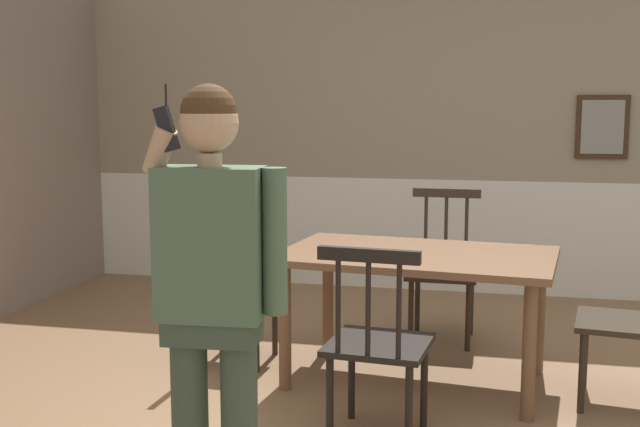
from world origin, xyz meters
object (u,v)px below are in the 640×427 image
Objects in this scene: dining_table at (417,269)px; chair_at_table_head at (633,316)px; person_figure at (214,279)px; chair_near_window at (377,343)px; chair_opposite_corner at (233,284)px; chair_by_doorway at (443,269)px.

chair_at_table_head is at bearing -6.44° from dining_table.
person_figure is at bearing 140.08° from chair_at_table_head.
chair_at_table_head is (1.24, 0.73, 0.01)m from chair_near_window.
chair_at_table_head is at bearing 86.33° from chair_opposite_corner.
dining_table is 1.82m from person_figure.
dining_table is at bearing -112.96° from person_figure.
chair_opposite_corner is at bearing 141.98° from chair_near_window.
chair_near_window is 1.43m from chair_opposite_corner.
chair_opposite_corner is (-1.23, -0.73, -0.00)m from chair_by_doorway.
person_figure is (-0.58, -1.70, 0.28)m from dining_table.
dining_table is 1.56× the size of chair_opposite_corner.
person_figure is at bearing -114.74° from chair_near_window.
chair_opposite_corner is (-1.04, 0.98, 0.01)m from chair_near_window.
dining_table is 0.88m from chair_near_window.
person_figure is (-0.48, -0.84, 0.47)m from chair_near_window.
person_figure is at bearing -108.85° from dining_table.
dining_table is 0.88m from chair_by_doorway.
chair_opposite_corner is 1.96m from person_figure.
dining_table is 1.16m from chair_at_table_head.
chair_near_window is at bearing 84.68° from chair_by_doorway.
chair_by_doorway is at bearing 54.45° from chair_at_table_head.
chair_opposite_corner is at bearing 91.39° from chair_at_table_head.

